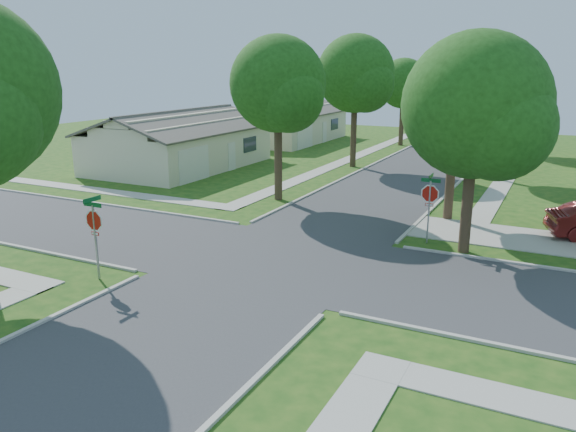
# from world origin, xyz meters

# --- Properties ---
(ground) EXTENTS (100.00, 100.00, 0.00)m
(ground) POSITION_xyz_m (0.00, 0.00, 0.00)
(ground) COLOR #1A4713
(ground) RESTS_ON ground
(road_ns) EXTENTS (7.00, 100.00, 0.02)m
(road_ns) POSITION_xyz_m (0.00, 0.00, 0.00)
(road_ns) COLOR #333335
(road_ns) RESTS_ON ground
(sidewalk_ne) EXTENTS (1.20, 40.00, 0.04)m
(sidewalk_ne) POSITION_xyz_m (6.10, 26.00, 0.02)
(sidewalk_ne) COLOR #9E9B91
(sidewalk_ne) RESTS_ON ground
(sidewalk_nw) EXTENTS (1.20, 40.00, 0.04)m
(sidewalk_nw) POSITION_xyz_m (-6.10, 26.00, 0.02)
(sidewalk_nw) COLOR #9E9B91
(sidewalk_nw) RESTS_ON ground
(driveway) EXTENTS (8.80, 3.60, 0.05)m
(driveway) POSITION_xyz_m (7.90, 7.10, 0.03)
(driveway) COLOR #9E9B91
(driveway) RESTS_ON ground
(stop_sign_sw) EXTENTS (1.05, 0.80, 2.98)m
(stop_sign_sw) POSITION_xyz_m (-4.70, -4.70, 2.03)
(stop_sign_sw) COLOR gray
(stop_sign_sw) RESTS_ON ground
(stop_sign_ne) EXTENTS (1.05, 0.80, 2.98)m
(stop_sign_ne) POSITION_xyz_m (4.70, 4.70, 2.03)
(stop_sign_ne) COLOR gray
(stop_sign_ne) RESTS_ON ground
(tree_e_near) EXTENTS (4.97, 4.80, 8.28)m
(tree_e_near) POSITION_xyz_m (4.75, 9.01, 5.64)
(tree_e_near) COLOR #38281C
(tree_e_near) RESTS_ON ground
(tree_e_mid) EXTENTS (5.59, 5.40, 9.21)m
(tree_e_mid) POSITION_xyz_m (4.76, 21.01, 6.25)
(tree_e_mid) COLOR #38281C
(tree_e_mid) RESTS_ON ground
(tree_e_far) EXTENTS (5.17, 5.00, 8.72)m
(tree_e_far) POSITION_xyz_m (4.75, 34.01, 5.98)
(tree_e_far) COLOR #38281C
(tree_e_far) RESTS_ON ground
(tree_w_near) EXTENTS (5.38, 5.20, 8.97)m
(tree_w_near) POSITION_xyz_m (-4.64, 9.01, 6.12)
(tree_w_near) COLOR #38281C
(tree_w_near) RESTS_ON ground
(tree_w_mid) EXTENTS (5.80, 5.60, 9.56)m
(tree_w_mid) POSITION_xyz_m (-4.64, 21.01, 6.49)
(tree_w_mid) COLOR #38281C
(tree_w_mid) RESTS_ON ground
(tree_w_far) EXTENTS (4.76, 4.60, 8.04)m
(tree_w_far) POSITION_xyz_m (-4.65, 34.01, 5.51)
(tree_w_far) COLOR #38281C
(tree_w_far) RESTS_ON ground
(tree_ne_corner) EXTENTS (5.80, 5.60, 8.66)m
(tree_ne_corner) POSITION_xyz_m (6.36, 4.21, 5.59)
(tree_ne_corner) COLOR #38281C
(tree_ne_corner) RESTS_ON ground
(house_nw_near) EXTENTS (8.42, 13.60, 4.23)m
(house_nw_near) POSITION_xyz_m (-15.99, 15.00, 1.52)
(house_nw_near) COLOR beige
(house_nw_near) RESTS_ON ground
(house_nw_far) EXTENTS (8.42, 13.60, 4.23)m
(house_nw_far) POSITION_xyz_m (-15.99, 32.00, 1.52)
(house_nw_far) COLOR beige
(house_nw_far) RESTS_ON ground
(car_curb_east) EXTENTS (1.96, 4.31, 1.43)m
(car_curb_east) POSITION_xyz_m (3.20, 24.46, 0.72)
(car_curb_east) COLOR black
(car_curb_east) RESTS_ON ground
(car_curb_west) EXTENTS (2.45, 4.84, 1.35)m
(car_curb_west) POSITION_xyz_m (-1.48, 39.40, 0.67)
(car_curb_west) COLOR black
(car_curb_west) RESTS_ON ground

